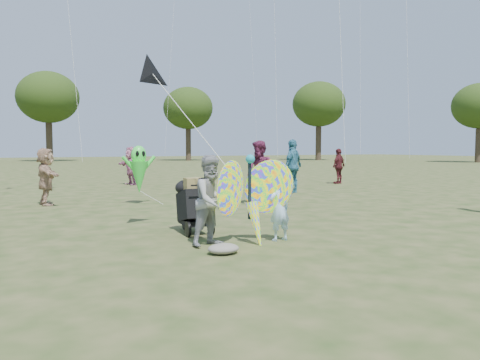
% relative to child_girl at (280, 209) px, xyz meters
% --- Properties ---
extents(ground, '(160.00, 160.00, 0.00)m').
position_rel_child_girl_xyz_m(ground, '(-0.44, -1.18, -0.58)').
color(ground, '#51592B').
rests_on(ground, ground).
extents(child_girl, '(0.43, 0.29, 1.16)m').
position_rel_child_girl_xyz_m(child_girl, '(0.00, 0.00, 0.00)').
color(child_girl, '#AFD8F7').
rests_on(child_girl, ground).
extents(adult_man, '(0.89, 0.77, 1.55)m').
position_rel_child_girl_xyz_m(adult_man, '(-1.24, 0.19, 0.20)').
color(adult_man, gray).
rests_on(adult_man, ground).
extents(grey_bag, '(0.51, 0.42, 0.16)m').
position_rel_child_girl_xyz_m(grey_bag, '(-1.35, -0.47, -0.50)').
color(grey_bag, slate).
rests_on(grey_bag, ground).
extents(crowd_c, '(1.25, 0.98, 1.98)m').
position_rel_child_girl_xyz_m(crowd_c, '(5.26, 7.29, 0.41)').
color(crowd_c, teal).
rests_on(crowd_c, ground).
extents(crowd_d, '(0.58, 1.57, 1.67)m').
position_rel_child_girl_xyz_m(crowd_d, '(-3.19, 7.55, 0.26)').
color(crowd_d, tan).
rests_on(crowd_d, ground).
extents(crowd_e, '(0.97, 1.09, 1.88)m').
position_rel_child_girl_xyz_m(crowd_e, '(2.40, 4.80, 0.36)').
color(crowd_e, '#692345').
rests_on(crowd_e, ground).
extents(crowd_h, '(1.03, 0.72, 1.63)m').
position_rel_child_girl_xyz_m(crowd_h, '(9.63, 9.93, 0.24)').
color(crowd_h, '#501A1F').
rests_on(crowd_h, ground).
extents(crowd_j, '(0.82, 1.67, 1.72)m').
position_rel_child_girl_xyz_m(crowd_j, '(0.93, 13.80, 0.28)').
color(crowd_j, '#BA6A8F').
rests_on(crowd_j, ground).
extents(jogging_stroller, '(0.56, 1.08, 1.09)m').
position_rel_child_girl_xyz_m(jogging_stroller, '(-1.10, 1.47, 0.03)').
color(jogging_stroller, black).
rests_on(jogging_stroller, ground).
extents(butterfly_kite, '(1.74, 0.75, 1.76)m').
position_rel_child_girl_xyz_m(butterfly_kite, '(-0.58, -0.02, 0.21)').
color(butterfly_kite, '#F93C27').
rests_on(butterfly_kite, ground).
extents(delta_kite_rig, '(1.36, 1.88, 2.27)m').
position_rel_child_girl_xyz_m(delta_kite_rig, '(-1.74, 1.84, 2.52)').
color(delta_kite_rig, black).
rests_on(delta_kite_rig, ground).
extents(alien_kite, '(1.12, 0.69, 1.74)m').
position_rel_child_girl_xyz_m(alien_kite, '(-0.72, 6.58, 0.39)').
color(alien_kite, '#37ED41').
rests_on(alien_kite, ground).
extents(tree_line, '(91.78, 33.60, 10.79)m').
position_rel_child_girl_xyz_m(tree_line, '(3.23, 43.81, 6.28)').
color(tree_line, '#3A2D21').
rests_on(tree_line, ground).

